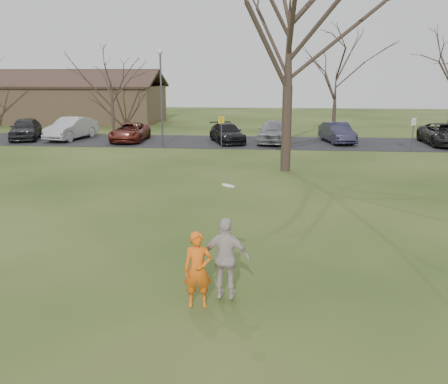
# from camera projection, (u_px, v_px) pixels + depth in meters

# --- Properties ---
(ground) EXTENTS (120.00, 120.00, 0.00)m
(ground) POSITION_uv_depth(u_px,v_px,m) (205.00, 303.00, 10.59)
(ground) COLOR #1E380F
(ground) RESTS_ON ground
(parking_strip) EXTENTS (62.00, 6.50, 0.04)m
(parking_strip) POSITION_uv_depth(u_px,v_px,m) (254.00, 142.00, 34.75)
(parking_strip) COLOR black
(parking_strip) RESTS_ON ground
(player_defender) EXTENTS (0.65, 0.48, 1.63)m
(player_defender) POSITION_uv_depth(u_px,v_px,m) (198.00, 270.00, 10.31)
(player_defender) COLOR orange
(player_defender) RESTS_ON ground
(car_0) EXTENTS (3.22, 5.01, 1.59)m
(car_0) POSITION_uv_depth(u_px,v_px,m) (26.00, 129.00, 35.89)
(car_0) COLOR black
(car_0) RESTS_ON parking_strip
(car_1) EXTENTS (2.55, 5.08, 1.60)m
(car_1) POSITION_uv_depth(u_px,v_px,m) (71.00, 128.00, 35.93)
(car_1) COLOR #A6A5AB
(car_1) RESTS_ON parking_strip
(car_2) EXTENTS (2.31, 4.75, 1.30)m
(car_2) POSITION_uv_depth(u_px,v_px,m) (130.00, 132.00, 34.98)
(car_2) COLOR #5C1E15
(car_2) RESTS_ON parking_strip
(car_3) EXTENTS (3.23, 4.87, 1.31)m
(car_3) POSITION_uv_depth(u_px,v_px,m) (227.00, 133.00, 34.36)
(car_3) COLOR black
(car_3) RESTS_ON parking_strip
(car_4) EXTENTS (2.30, 4.84, 1.60)m
(car_4) POSITION_uv_depth(u_px,v_px,m) (273.00, 131.00, 34.15)
(car_4) COLOR gray
(car_4) RESTS_ON parking_strip
(car_5) EXTENTS (2.36, 4.47, 1.40)m
(car_5) POSITION_uv_depth(u_px,v_px,m) (337.00, 133.00, 34.26)
(car_5) COLOR #27273B
(car_5) RESTS_ON parking_strip
(car_6) EXTENTS (2.44, 5.21, 1.44)m
(car_6) POSITION_uv_depth(u_px,v_px,m) (444.00, 134.00, 33.21)
(car_6) COLOR black
(car_6) RESTS_ON parking_strip
(catching_play) EXTENTS (1.08, 0.54, 2.53)m
(catching_play) POSITION_uv_depth(u_px,v_px,m) (226.00, 258.00, 10.44)
(catching_play) COLOR beige
(catching_play) RESTS_ON ground
(building) EXTENTS (20.60, 8.50, 5.14)m
(building) POSITION_uv_depth(u_px,v_px,m) (58.00, 102.00, 48.82)
(building) COLOR #8C6D4C
(building) RESTS_ON ground
(lamp_post) EXTENTS (0.34, 0.34, 6.27)m
(lamp_post) POSITION_uv_depth(u_px,v_px,m) (161.00, 86.00, 31.98)
(lamp_post) COLOR #47474C
(lamp_post) RESTS_ON ground
(sign_yellow) EXTENTS (0.35, 0.35, 2.08)m
(sign_yellow) POSITION_uv_depth(u_px,v_px,m) (221.00, 126.00, 31.70)
(sign_yellow) COLOR #47474C
(sign_yellow) RESTS_ON ground
(sign_white) EXTENTS (0.35, 0.35, 2.08)m
(sign_white) POSITION_uv_depth(u_px,v_px,m) (413.00, 128.00, 30.53)
(sign_white) COLOR #47474C
(sign_white) RESTS_ON ground
(big_tree) EXTENTS (9.00, 9.00, 14.00)m
(big_tree) POSITION_uv_depth(u_px,v_px,m) (290.00, 25.00, 23.23)
(big_tree) COLOR #352821
(big_tree) RESTS_ON ground
(small_tree_row) EXTENTS (55.00, 5.90, 8.50)m
(small_tree_row) POSITION_uv_depth(u_px,v_px,m) (314.00, 85.00, 38.29)
(small_tree_row) COLOR #352821
(small_tree_row) RESTS_ON ground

